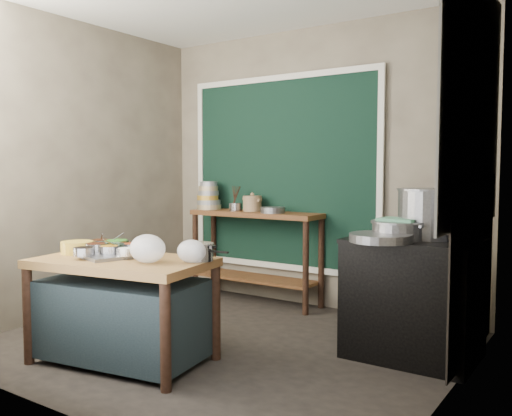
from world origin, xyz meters
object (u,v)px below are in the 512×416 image
Objects in this scene: condiment_tray at (106,254)px; stock_pot at (428,213)px; utensil_cup at (235,207)px; ceramic_crock at (252,204)px; steamer at (399,230)px; back_counter at (255,257)px; saucepan at (198,252)px; stove_block at (413,300)px; yellow_basin at (77,247)px; prep_table at (123,310)px.

stock_pot is at bearing 33.69° from condiment_tray.
ceramic_crock is at bearing 10.57° from utensil_cup.
ceramic_crock reaches higher than condiment_tray.
utensil_cup reaches higher than steamer.
back_counter is 0.57m from utensil_cup.
condiment_tray is at bearing -90.26° from back_counter.
saucepan is 1.71m from stock_pot.
steamer reaches higher than stove_block.
stock_pot is (2.24, 1.38, 0.27)m from yellow_basin.
ceramic_crock is (0.21, 2.05, 0.22)m from yellow_basin.
utensil_cup is at bearing 164.05° from stock_pot.
steamer is (2.06, -0.81, -0.04)m from utensil_cup.
stove_block is at bearing -21.11° from ceramic_crock.
utensil_cup is 2.31m from stock_pot.
back_counter is 3.54× the size of steamer.
ceramic_crock is 2.14m from stock_pot.
steamer is at bearing 32.24° from condiment_tray.
stock_pot is at bearing -18.12° from back_counter.
saucepan is at bearing -66.83° from ceramic_crock.
ceramic_crock is at bearing 161.70° from stock_pot.
steamer reaches higher than prep_table.
utensil_cup is 0.64× the size of ceramic_crock.
prep_table is at bearing -143.61° from steamer.
ceramic_crock is at bearing 108.11° from saucepan.
utensil_cup is 0.20m from ceramic_crock.
yellow_basin is at bearing -167.60° from condiment_tray.
ceramic_crock reaches higher than saucepan.
prep_table is 3.05× the size of steamer.
utensil_cup is at bearing 93.66° from prep_table.
utensil_cup is (-0.24, 1.96, 0.23)m from condiment_tray.
ceramic_crock is (-1.96, 0.76, 0.60)m from stove_block.
utensil_cup is at bearing 97.06° from condiment_tray.
stock_pot is (1.77, 1.36, 0.69)m from prep_table.
stock_pot is 1.15× the size of steamer.
stock_pot reaches higher than back_counter.
prep_table is 5.56× the size of saucepan.
condiment_tray is 2.62× the size of ceramic_crock.
ceramic_crock reaches higher than prep_table.
ceramic_crock is (-0.06, 0.03, 0.55)m from back_counter.
prep_table is 9.33× the size of utensil_cup.
stock_pot is (1.97, -0.65, 0.59)m from back_counter.
stock_pot reaches higher than prep_table.
stock_pot is at bearing 28.35° from prep_table.
utensil_cup is (-0.45, 1.99, 0.62)m from prep_table.
utensil_cup reaches higher than condiment_tray.
prep_table is 1.39× the size of stove_block.
yellow_basin is at bearing -95.81° from ceramic_crock.
saucepan is at bearing 17.26° from prep_table.
back_counter is 2.04m from stove_block.
steamer is at bearing -133.13° from stock_pot.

